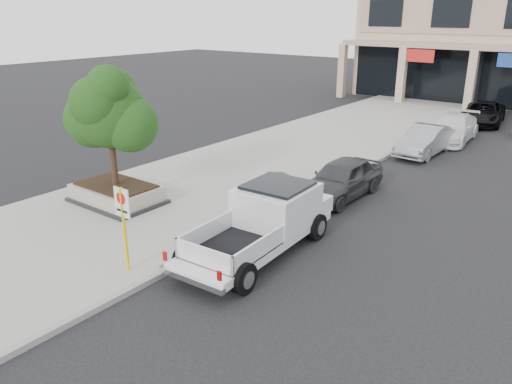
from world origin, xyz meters
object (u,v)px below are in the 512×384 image
planter_tree (115,112)px  no_parking_sign (123,218)px  curb_car_b (425,140)px  curb_car_a (341,179)px  planter (117,193)px  curb_car_d (483,113)px  curb_car_c (453,128)px  pickup_truck (257,224)px

planter_tree → no_parking_sign: 5.50m
no_parking_sign → curb_car_b: (1.97, 16.48, -0.93)m
curb_car_a → curb_car_b: curb_car_a is taller
planter → curb_car_d: curb_car_d is taller
planter → curb_car_c: size_ratio=0.66×
curb_car_a → curb_car_c: 11.33m
curb_car_c → curb_car_d: 5.60m
planter → no_parking_sign: bearing=-34.7°
pickup_truck → curb_car_c: 16.98m
planter → curb_car_b: curb_car_b is taller
pickup_truck → curb_car_a: 5.68m
planter_tree → curb_car_d: size_ratio=0.81×
no_parking_sign → curb_car_a: bearing=79.5°
planter_tree → curb_car_c: (6.38, 16.89, -2.71)m
planter_tree → curb_car_c: planter_tree is taller
planter_tree → no_parking_sign: planter_tree is taller
planter_tree → pickup_truck: bearing=-0.9°
curb_car_c → planter_tree: bearing=-114.0°
pickup_truck → curb_car_c: (0.23, 16.98, -0.22)m
pickup_truck → planter: bearing=177.6°
planter → curb_car_c: curb_car_c is taller
planter → curb_car_b: size_ratio=0.75×
curb_car_a → curb_car_d: bearing=89.1°
no_parking_sign → curb_car_a: 8.90m
pickup_truck → curb_car_d: bearing=86.2°
planter → no_parking_sign: size_ratio=1.39×
planter → curb_car_b: (6.26, 13.50, 0.22)m
planter_tree → curb_car_b: planter_tree is taller
planter → curb_car_b: bearing=65.1°
planter → curb_car_c: bearing=69.1°
no_parking_sign → pickup_truck: 3.70m
no_parking_sign → curb_car_c: no_parking_sign is taller
curb_car_a → pickup_truck: bearing=-84.8°
planter → pickup_truck: size_ratio=0.54×
planter_tree → pickup_truck: size_ratio=0.68×
planter → pickup_truck: 6.30m
planter → pickup_truck: (6.28, 0.06, 0.45)m
planter_tree → curb_car_d: (6.48, 22.48, -2.73)m
curb_car_c → curb_car_a: bearing=-96.3°
curb_car_c → curb_car_d: (0.10, 5.60, -0.02)m
no_parking_sign → curb_car_a: no_parking_sign is taller
curb_car_b → curb_car_d: size_ratio=0.86×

